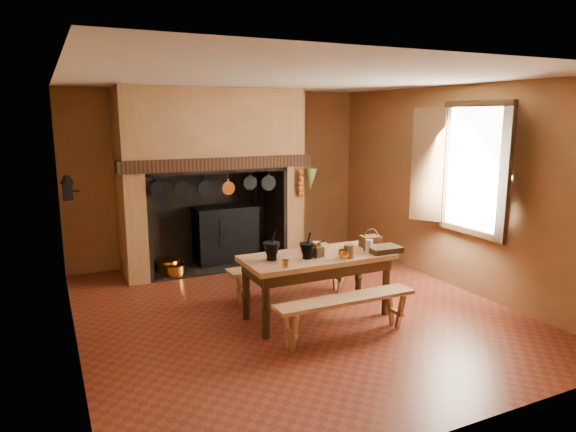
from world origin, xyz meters
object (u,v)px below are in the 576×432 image
(coffee_grinder, at_px, (317,251))
(bench_front, at_px, (346,307))
(iron_range, at_px, (226,233))
(work_table, at_px, (317,265))
(wicker_basket, at_px, (371,241))
(mixing_bowl, at_px, (317,247))

(coffee_grinder, bearing_deg, bench_front, -100.54)
(iron_range, distance_m, bench_front, 3.40)
(bench_front, height_order, coffee_grinder, coffee_grinder)
(bench_front, bearing_deg, work_table, 90.00)
(iron_range, xyz_separation_m, wicker_basket, (1.00, -2.68, 0.36))
(mixing_bowl, xyz_separation_m, wicker_basket, (0.69, -0.14, 0.04))
(coffee_grinder, xyz_separation_m, wicker_basket, (0.83, 0.12, 0.01))
(coffee_grinder, height_order, wicker_basket, wicker_basket)
(mixing_bowl, bearing_deg, bench_front, -96.54)
(iron_range, xyz_separation_m, bench_front, (0.21, -3.39, -0.14))
(work_table, xyz_separation_m, bench_front, (0.00, -0.65, -0.30))
(wicker_basket, bearing_deg, coffee_grinder, -164.95)
(coffee_grinder, bearing_deg, mixing_bowl, 48.57)
(bench_front, bearing_deg, wicker_basket, 41.76)
(iron_range, relative_size, coffee_grinder, 8.62)
(iron_range, height_order, bench_front, iron_range)
(work_table, relative_size, wicker_basket, 6.73)
(bench_front, height_order, wicker_basket, wicker_basket)
(wicker_basket, bearing_deg, work_table, -169.52)
(iron_range, relative_size, bench_front, 0.98)
(iron_range, bearing_deg, work_table, -85.63)
(work_table, xyz_separation_m, wicker_basket, (0.79, 0.05, 0.20))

